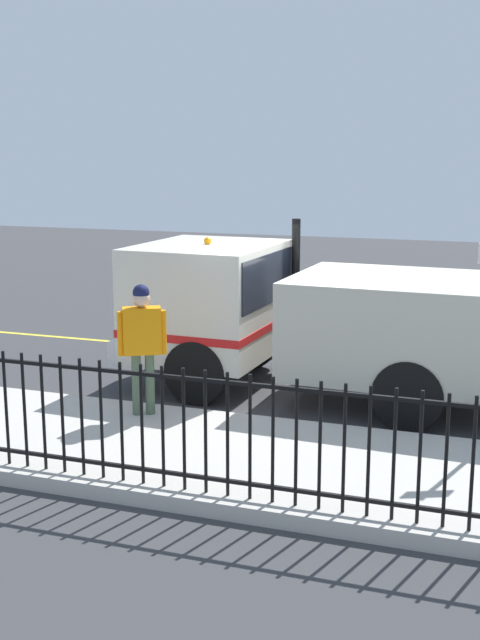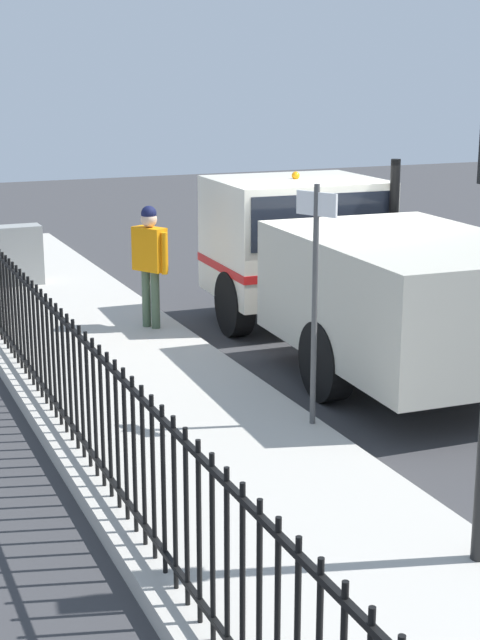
{
  "view_description": "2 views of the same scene",
  "coord_description": "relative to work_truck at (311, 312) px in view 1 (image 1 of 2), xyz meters",
  "views": [
    {
      "loc": [
        11.63,
        3.19,
        3.66
      ],
      "look_at": [
        0.83,
        -0.59,
        1.28
      ],
      "focal_mm": 45.66,
      "sensor_mm": 36.0,
      "label": 1
    },
    {
      "loc": [
        6.3,
        11.43,
        3.79
      ],
      "look_at": [
        1.5,
        0.28,
        0.64
      ],
      "focal_mm": 53.92,
      "sensor_mm": 36.0,
      "label": 2
    }
  ],
  "objects": [
    {
      "name": "work_truck",
      "position": [
        0.0,
        0.0,
        0.0
      ],
      "size": [
        2.69,
        6.56,
        2.59
      ],
      "rotation": [
        0.0,
        0.0,
        3.1
      ],
      "color": "silver",
      "rests_on": "ground"
    },
    {
      "name": "iron_fence",
      "position": [
        4.34,
        -0.23,
        -0.43
      ],
      "size": [
        0.04,
        17.85,
        1.32
      ],
      "color": "black",
      "rests_on": "sidewalk_slab"
    },
    {
      "name": "sidewalk_slab",
      "position": [
        3.17,
        -0.23,
        -1.19
      ],
      "size": [
        2.81,
        20.96,
        0.18
      ],
      "primitive_type": "cube",
      "color": "#B7B2A8",
      "rests_on": "ground"
    },
    {
      "name": "ground_plane",
      "position": [
        0.08,
        -0.23,
        -1.28
      ],
      "size": [
        46.11,
        46.11,
        0.0
      ],
      "primitive_type": "plane",
      "color": "#38383A",
      "rests_on": "ground"
    },
    {
      "name": "lane_marking",
      "position": [
        -2.1,
        -0.23,
        -1.27
      ],
      "size": [
        0.12,
        18.86,
        0.01
      ],
      "primitive_type": "cube",
      "color": "yellow",
      "rests_on": "ground"
    },
    {
      "name": "worker_standing",
      "position": [
        2.22,
        -1.73,
        -0.01
      ],
      "size": [
        0.44,
        0.58,
        1.78
      ],
      "rotation": [
        0.0,
        0.0,
        2.08
      ],
      "color": "orange",
      "rests_on": "sidewalk_slab"
    }
  ]
}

